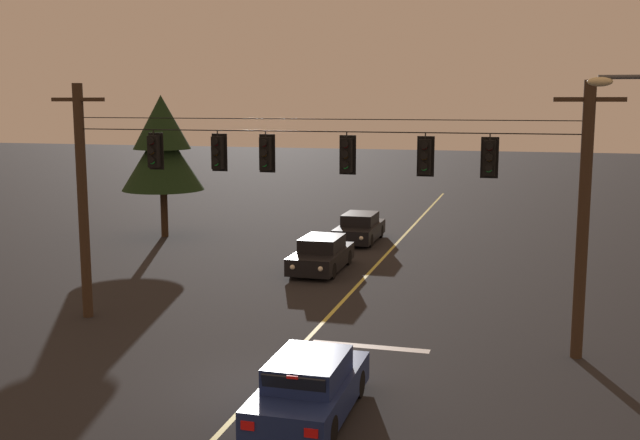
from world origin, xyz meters
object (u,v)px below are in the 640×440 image
Objects in this scene: traffic_light_centre at (265,154)px; car_waiting_near_lane at (309,388)px; traffic_light_far_right at (489,158)px; tree_verge_near at (162,147)px; traffic_light_rightmost at (425,157)px; car_oncoming_lead at (321,255)px; traffic_light_right_inner at (346,155)px; traffic_light_leftmost at (154,151)px; car_oncoming_trailing at (360,228)px; traffic_light_left_inner at (218,153)px.

traffic_light_centre is 7.92m from car_waiting_near_lane.
traffic_light_far_right is 0.28× the size of car_waiting_near_lane.
traffic_light_centre is 0.28× the size of car_waiting_near_lane.
car_waiting_near_lane is 0.60× the size of tree_verge_near.
traffic_light_rightmost is 11.08m from car_oncoming_lead.
traffic_light_right_inner is 3.95m from traffic_light_far_right.
car_oncoming_lead is at bearing 94.20° from traffic_light_centre.
traffic_light_rightmost is at bearing -58.33° from car_oncoming_lead.
traffic_light_leftmost is 0.17× the size of tree_verge_near.
car_waiting_near_lane is (0.52, -5.64, -4.72)m from traffic_light_right_inner.
traffic_light_rightmost is 0.28× the size of car_oncoming_lead.
traffic_light_far_right reaches higher than car_waiting_near_lane.
traffic_light_far_right is (9.95, 0.00, 0.00)m from traffic_light_leftmost.
traffic_light_far_right is 0.28× the size of car_oncoming_trailing.
traffic_light_far_right is at bearing 0.00° from traffic_light_centre.
traffic_light_centre is at bearing 180.00° from traffic_light_right_inner.
car_oncoming_lead is at bearing 129.36° from traffic_light_far_right.
traffic_light_right_inner is at bearing -79.18° from car_oncoming_trailing.
traffic_light_far_right is at bearing 0.00° from traffic_light_right_inner.
traffic_light_left_inner is 7.87m from traffic_light_far_right.
car_oncoming_lead is at bearing 84.13° from traffic_light_left_inner.
traffic_light_right_inner is 1.00× the size of traffic_light_rightmost.
traffic_light_right_inner is (2.42, 0.00, 0.00)m from traffic_light_centre.
car_oncoming_lead is (0.88, 8.53, -4.72)m from traffic_light_left_inner.
car_waiting_near_lane and car_oncoming_lead have the same top height.
car_waiting_near_lane is 21.23m from car_oncoming_trailing.
traffic_light_right_inner is at bearing 180.00° from traffic_light_rightmost.
traffic_light_leftmost is 9.83m from car_waiting_near_lane.
traffic_light_left_inner reaches higher than car_oncoming_lead.
traffic_light_leftmost and traffic_light_left_inner have the same top height.
traffic_light_leftmost is 3.58m from traffic_light_centre.
tree_verge_near is at bearing 124.19° from car_waiting_near_lane.
traffic_light_rightmost is at bearing -42.96° from tree_verge_near.
traffic_light_left_inner is 0.28× the size of car_oncoming_lead.
traffic_light_leftmost is 8.22m from traffic_light_rightmost.
traffic_light_leftmost is at bearing -109.12° from car_oncoming_lead.
traffic_light_leftmost is at bearing -101.37° from car_oncoming_trailing.
traffic_light_leftmost is at bearing 180.00° from traffic_light_left_inner.
traffic_light_centre is at bearing 180.00° from traffic_light_rightmost.
traffic_light_right_inner is at bearing 0.00° from traffic_light_left_inner.
traffic_light_rightmost is 0.17× the size of tree_verge_near.
traffic_light_leftmost is at bearing 180.00° from traffic_light_far_right.
traffic_light_rightmost is 16.82m from car_oncoming_trailing.
traffic_light_leftmost and traffic_light_rightmost have the same top height.
tree_verge_near reaches higher than car_oncoming_trailing.
traffic_light_rightmost is 7.55m from car_waiting_near_lane.
traffic_light_left_inner and traffic_light_right_inner have the same top height.
car_oncoming_lead is at bearing 109.64° from traffic_light_right_inner.
car_oncoming_trailing is at bearing 114.20° from traffic_light_far_right.
traffic_light_far_right reaches higher than car_oncoming_lead.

